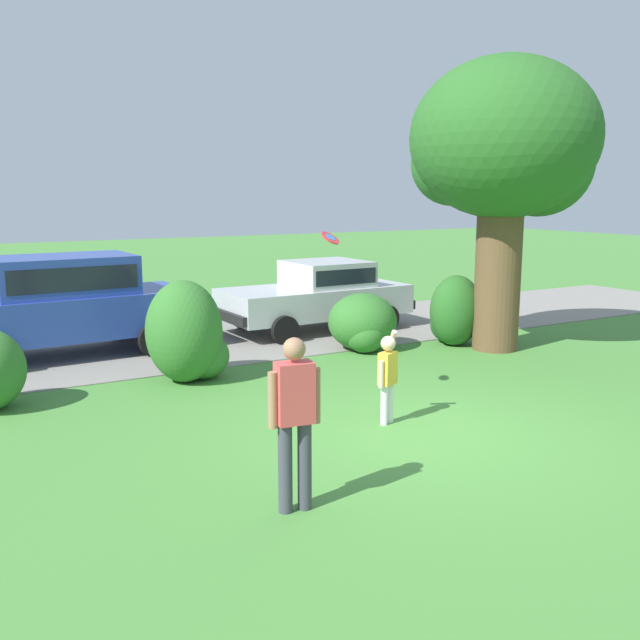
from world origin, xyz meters
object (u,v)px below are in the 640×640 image
Objects in this scene: parked_suv at (66,300)px; frisbee at (330,238)px; oak_tree_large at (505,151)px; parked_sedan at (318,293)px; adult_onlooker at (295,415)px; child_thrower at (388,372)px.

parked_suv is 6.11m from frisbee.
oak_tree_large reaches higher than frisbee.
parked_sedan is 0.93× the size of parked_suv.
adult_onlooker reaches higher than parked_sedan.
frisbee is (-0.32, 0.98, 1.75)m from child_thrower.
oak_tree_large is at bearing 32.90° from adult_onlooker.
parked_sedan is 5.43m from parked_suv.
oak_tree_large is at bearing 19.90° from frisbee.
parked_suv reaches higher than adult_onlooker.
parked_suv is 6.98m from child_thrower.
frisbee is (2.67, -5.31, 1.39)m from parked_suv.
adult_onlooker reaches higher than child_thrower.
child_thrower is 2.89m from adult_onlooker.
frisbee reaches higher than adult_onlooker.
parked_suv is at bearing 155.28° from oak_tree_large.
parked_suv is 3.71× the size of child_thrower.
frisbee is at bearing 53.67° from adult_onlooker.
parked_sedan is 6.62m from child_thrower.
frisbee is at bearing -117.97° from parked_sedan.
adult_onlooker is (-4.74, -7.88, 0.13)m from parked_sedan.
parked_sedan is 2.56× the size of adult_onlooker.
oak_tree_large is 1.18× the size of parked_suv.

